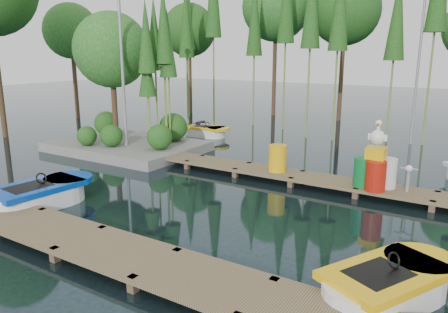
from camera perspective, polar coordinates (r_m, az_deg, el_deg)
The scene contains 13 objects.
ground_plane at distance 13.14m, azimuth -3.02°, elevation -4.83°, with size 90.00×90.00×0.00m, color #1B2D33.
near_dock at distance 9.99m, azimuth -18.35°, elevation -10.25°, with size 18.00×1.50×0.50m.
far_dock at distance 14.64m, azimuth 5.85°, elevation -2.00°, with size 15.00×1.20×0.50m.
island at distance 19.10m, azimuth -13.09°, elevation 10.37°, with size 6.20×4.20×6.75m.
tree_screen at distance 22.81m, azimuth 8.63°, elevation 18.42°, with size 34.42×18.53×10.31m.
lamp_island at distance 17.95m, azimuth -13.27°, elevation 13.62°, with size 0.30×0.30×7.25m.
lamp_rear at distance 21.40m, azimuth 24.24°, elevation 12.76°, with size 0.30×0.30×7.25m.
boat_blue at distance 13.01m, azimuth -22.94°, elevation -4.78°, with size 1.61×3.11×1.01m.
boat_yellow_near at distance 8.22m, azimuth 20.61°, elevation -15.54°, with size 2.37×3.05×0.94m.
boat_yellow_far at distance 21.78m, azimuth -2.39°, elevation 3.30°, with size 2.44×1.18×1.20m.
yellow_barrel at distance 14.39m, azimuth 6.99°, elevation -0.22°, with size 0.58×0.58×0.87m, color #E7AD0C.
drum_cluster at distance 13.22m, azimuth 19.18°, elevation -1.49°, with size 1.15×1.05×1.98m.
seagull_post at distance 13.22m, azimuth 22.96°, elevation -2.10°, with size 0.48×0.26×0.77m.
Camera 1 is at (7.23, -10.15, 4.16)m, focal length 35.00 mm.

